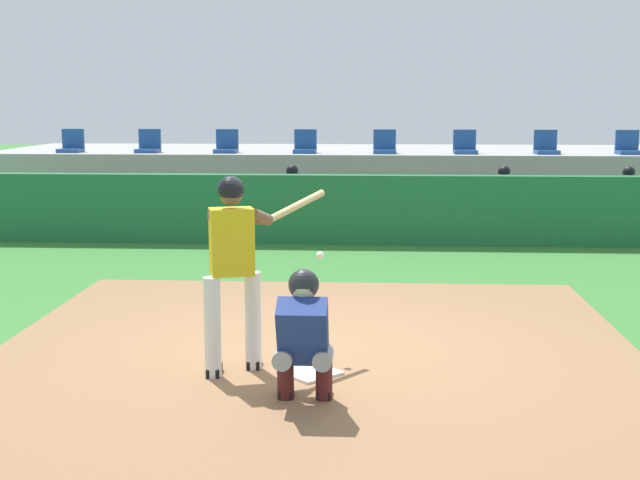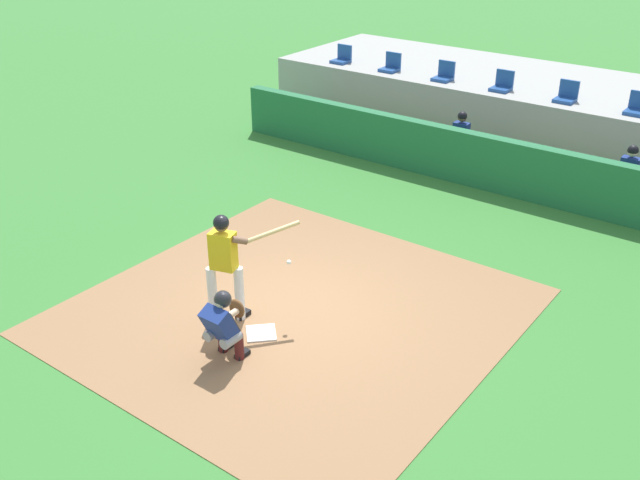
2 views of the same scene
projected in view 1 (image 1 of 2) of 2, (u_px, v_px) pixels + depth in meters
The scene contains 19 objects.
ground_plane at pixel (316, 350), 8.61m from camera, with size 80.00×80.00×0.00m, color #387A33.
dirt_infield at pixel (316, 349), 8.61m from camera, with size 6.40×6.40×0.01m, color #936B47.
home_plate at pixel (310, 373), 7.81m from camera, with size 0.44×0.44×0.02m, color white.
batter_at_plate at pixel (235, 261), 7.72m from camera, with size 1.03×1.12×1.80m.
catcher_crouched at pixel (303, 332), 6.98m from camera, with size 0.48×1.75×1.13m.
dugout_wall at pixel (340, 209), 14.92m from camera, with size 13.00×0.30×1.20m, color #1E6638.
dugout_bench at pixel (341, 223), 15.96m from camera, with size 11.80×0.44×0.45m, color olive.
dugout_player_0 at pixel (292, 199), 15.79m from camera, with size 0.49×0.70×1.30m.
dugout_player_1 at pixel (504, 201), 15.57m from camera, with size 0.49×0.70×1.30m.
dugout_player_2 at pixel (629, 202), 15.44m from camera, with size 0.49×0.70×1.30m.
stands_platform at pixel (347, 181), 19.24m from camera, with size 15.00×4.40×1.40m, color #9E9E99.
stadium_seat_0 at pixel (72, 146), 17.93m from camera, with size 0.46×0.46×0.48m.
stadium_seat_1 at pixel (149, 146), 17.84m from camera, with size 0.46×0.46×0.48m.
stadium_seat_2 at pixel (226, 146), 17.75m from camera, with size 0.46×0.46×0.48m.
stadium_seat_3 at pixel (305, 146), 17.65m from camera, with size 0.46×0.46×0.48m.
stadium_seat_4 at pixel (385, 147), 17.56m from camera, with size 0.46×0.46×0.48m.
stadium_seat_5 at pixel (465, 147), 17.46m from camera, with size 0.46×0.46×0.48m.
stadium_seat_6 at pixel (546, 147), 17.37m from camera, with size 0.46×0.46×0.48m.
stadium_seat_7 at pixel (628, 147), 17.28m from camera, with size 0.46×0.46×0.48m.
Camera 1 is at (0.53, -8.30, 2.46)m, focal length 48.45 mm.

